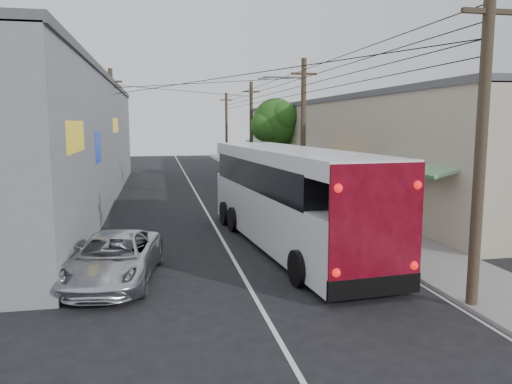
% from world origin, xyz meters
% --- Properties ---
extents(ground, '(120.00, 120.00, 0.00)m').
position_xyz_m(ground, '(0.00, 0.00, 0.00)').
color(ground, black).
rests_on(ground, ground).
extents(sidewalk, '(3.00, 80.00, 0.12)m').
position_xyz_m(sidewalk, '(6.50, 20.00, 0.06)').
color(sidewalk, slate).
rests_on(sidewalk, ground).
extents(building_right, '(7.09, 40.00, 6.25)m').
position_xyz_m(building_right, '(10.99, 22.00, 3.15)').
color(building_right, '#BAAC94').
rests_on(building_right, ground).
extents(building_left, '(7.20, 36.00, 7.25)m').
position_xyz_m(building_left, '(-8.50, 18.00, 3.65)').
color(building_left, gray).
rests_on(building_left, ground).
extents(utility_poles, '(11.80, 45.28, 8.00)m').
position_xyz_m(utility_poles, '(3.13, 20.33, 4.13)').
color(utility_poles, '#473828').
rests_on(utility_poles, ground).
extents(street_tree, '(4.40, 4.00, 6.60)m').
position_xyz_m(street_tree, '(6.87, 26.02, 4.67)').
color(street_tree, '#3F2B19').
rests_on(street_tree, ground).
extents(coach_bus, '(3.92, 13.02, 3.70)m').
position_xyz_m(coach_bus, '(2.29, 5.15, 1.91)').
color(coach_bus, white).
rests_on(coach_bus, ground).
extents(jeepney, '(3.00, 5.33, 1.41)m').
position_xyz_m(jeepney, '(-3.80, 1.93, 0.70)').
color(jeepney, silver).
rests_on(jeepney, ground).
extents(parked_suv, '(2.69, 5.45, 1.52)m').
position_xyz_m(parked_suv, '(3.80, 14.26, 0.76)').
color(parked_suv, '#96949C').
rests_on(parked_suv, ground).
extents(parked_car_mid, '(2.28, 4.68, 1.54)m').
position_xyz_m(parked_car_mid, '(4.21, 23.44, 0.77)').
color(parked_car_mid, '#232328').
rests_on(parked_car_mid, ground).
extents(parked_car_far, '(2.12, 4.87, 1.56)m').
position_xyz_m(parked_car_far, '(4.60, 28.03, 0.78)').
color(parked_car_far, black).
rests_on(parked_car_far, ground).
extents(pedestrian_near, '(0.73, 0.53, 1.88)m').
position_xyz_m(pedestrian_near, '(6.98, 10.55, 1.06)').
color(pedestrian_near, '#C16678').
rests_on(pedestrian_near, sidewalk).
extents(pedestrian_far, '(1.01, 0.91, 1.69)m').
position_xyz_m(pedestrian_far, '(5.40, 14.83, 0.97)').
color(pedestrian_far, '#96A8DB').
rests_on(pedestrian_far, sidewalk).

